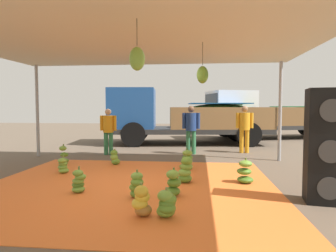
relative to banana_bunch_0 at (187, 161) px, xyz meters
name	(u,v)px	position (x,y,z in m)	size (l,w,h in m)	color
ground_plane	(152,160)	(-1.10, 1.35, -0.25)	(40.00, 40.00, 0.00)	brown
tarp_orange	(129,186)	(-1.10, -1.65, -0.24)	(5.89, 5.44, 0.01)	orange
tent_canopy	(127,39)	(-1.09, -1.74, 2.66)	(8.00, 7.00, 3.00)	#9EA0A5
banana_bunch_0	(187,161)	(0.00, 0.00, 0.00)	(0.43, 0.43, 0.55)	#518428
banana_bunch_1	(245,172)	(1.27, -1.18, -0.02)	(0.45, 0.46, 0.53)	#477523
banana_bunch_2	(137,186)	(-0.77, -2.41, -0.03)	(0.37, 0.38, 0.49)	#518428
banana_bunch_3	(63,166)	(-2.95, -0.70, -0.06)	(0.34, 0.35, 0.43)	#75A83D
banana_bunch_4	(142,201)	(-0.51, -3.30, -0.02)	(0.38, 0.34, 0.50)	#996628
banana_bunch_5	(173,184)	(-0.15, -2.26, -0.02)	(0.32, 0.31, 0.51)	#518428
banana_bunch_6	(167,204)	(-0.15, -3.31, -0.05)	(0.38, 0.39, 0.44)	#60932D
banana_bunch_7	(79,182)	(-1.92, -2.22, -0.04)	(0.32, 0.30, 0.49)	#6B9E38
banana_bunch_8	(115,158)	(-2.01, 0.48, -0.05)	(0.35, 0.33, 0.44)	#60932D
banana_bunch_9	(64,155)	(-3.50, 0.51, -0.01)	(0.34, 0.36, 0.55)	#518428
banana_bunch_10	(186,171)	(0.03, -1.29, 0.02)	(0.40, 0.38, 0.58)	#518428
cargo_truck_main	(182,116)	(-0.43, 5.56, 0.96)	(7.09, 3.18, 2.40)	#2D2D2D
cargo_truck_far	(270,116)	(3.96, 8.27, 0.93)	(7.50, 4.18, 2.40)	#2D2D2D
worker_0	(108,128)	(-2.72, 2.20, 0.66)	(0.57, 0.35, 1.54)	#337A4C
worker_1	(245,126)	(1.89, 3.10, 0.71)	(0.60, 0.37, 1.64)	orange
worker_2	(191,126)	(0.04, 2.62, 0.72)	(0.60, 0.37, 1.65)	#337A4C
speaker_stack	(324,146)	(2.38, -2.34, 0.71)	(0.64, 0.56, 1.90)	black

